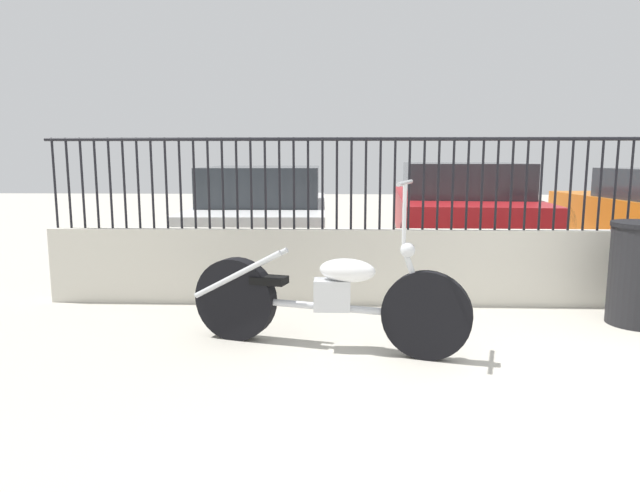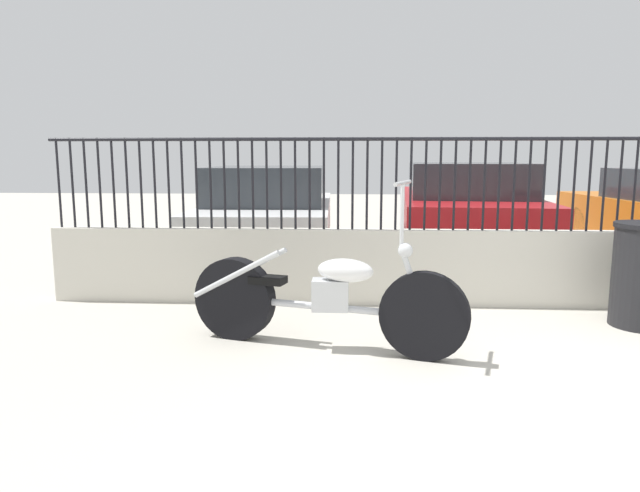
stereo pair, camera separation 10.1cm
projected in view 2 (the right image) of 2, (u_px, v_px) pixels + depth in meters
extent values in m
cube|color=beige|center=(532.00, 269.00, 5.67)|extent=(9.73, 0.18, 0.76)
cylinder|color=black|center=(59.00, 183.00, 5.83)|extent=(0.02, 0.02, 0.91)
cylinder|color=black|center=(72.00, 183.00, 5.82)|extent=(0.02, 0.02, 0.91)
cylinder|color=black|center=(86.00, 183.00, 5.81)|extent=(0.02, 0.02, 0.91)
cylinder|color=black|center=(100.00, 183.00, 5.80)|extent=(0.02, 0.02, 0.91)
cylinder|color=black|center=(113.00, 183.00, 5.80)|extent=(0.02, 0.02, 0.91)
cylinder|color=black|center=(127.00, 183.00, 5.79)|extent=(0.02, 0.02, 0.91)
cylinder|color=black|center=(141.00, 183.00, 5.78)|extent=(0.02, 0.02, 0.91)
cylinder|color=black|center=(155.00, 183.00, 5.77)|extent=(0.02, 0.02, 0.91)
cylinder|color=black|center=(169.00, 183.00, 5.76)|extent=(0.02, 0.02, 0.91)
cylinder|color=black|center=(182.00, 183.00, 5.75)|extent=(0.02, 0.02, 0.91)
cylinder|color=black|center=(196.00, 183.00, 5.74)|extent=(0.02, 0.02, 0.91)
cylinder|color=black|center=(210.00, 183.00, 5.74)|extent=(0.02, 0.02, 0.91)
cylinder|color=black|center=(224.00, 183.00, 5.73)|extent=(0.02, 0.02, 0.91)
cylinder|color=black|center=(239.00, 183.00, 5.72)|extent=(0.02, 0.02, 0.91)
cylinder|color=black|center=(253.00, 184.00, 5.71)|extent=(0.02, 0.02, 0.91)
cylinder|color=black|center=(267.00, 184.00, 5.70)|extent=(0.02, 0.02, 0.91)
cylinder|color=black|center=(281.00, 184.00, 5.69)|extent=(0.02, 0.02, 0.91)
cylinder|color=black|center=(295.00, 184.00, 5.68)|extent=(0.02, 0.02, 0.91)
cylinder|color=black|center=(310.00, 184.00, 5.68)|extent=(0.02, 0.02, 0.91)
cylinder|color=black|center=(324.00, 184.00, 5.67)|extent=(0.02, 0.02, 0.91)
cylinder|color=black|center=(338.00, 184.00, 5.66)|extent=(0.02, 0.02, 0.91)
cylinder|color=black|center=(353.00, 184.00, 5.65)|extent=(0.02, 0.02, 0.91)
cylinder|color=black|center=(367.00, 184.00, 5.64)|extent=(0.02, 0.02, 0.91)
cylinder|color=black|center=(382.00, 184.00, 5.63)|extent=(0.02, 0.02, 0.91)
cylinder|color=black|center=(396.00, 184.00, 5.62)|extent=(0.02, 0.02, 0.91)
cylinder|color=black|center=(411.00, 184.00, 5.62)|extent=(0.02, 0.02, 0.91)
cylinder|color=black|center=(425.00, 184.00, 5.61)|extent=(0.02, 0.02, 0.91)
cylinder|color=black|center=(440.00, 184.00, 5.60)|extent=(0.02, 0.02, 0.91)
cylinder|color=black|center=(455.00, 184.00, 5.59)|extent=(0.02, 0.02, 0.91)
cylinder|color=black|center=(470.00, 184.00, 5.58)|extent=(0.02, 0.02, 0.91)
cylinder|color=black|center=(484.00, 184.00, 5.57)|extent=(0.02, 0.02, 0.91)
cylinder|color=black|center=(499.00, 184.00, 5.57)|extent=(0.02, 0.02, 0.91)
cylinder|color=black|center=(514.00, 184.00, 5.56)|extent=(0.02, 0.02, 0.91)
cylinder|color=black|center=(529.00, 184.00, 5.55)|extent=(0.02, 0.02, 0.91)
cylinder|color=black|center=(544.00, 184.00, 5.54)|extent=(0.02, 0.02, 0.91)
cylinder|color=black|center=(559.00, 184.00, 5.53)|extent=(0.02, 0.02, 0.91)
cylinder|color=black|center=(574.00, 184.00, 5.52)|extent=(0.02, 0.02, 0.91)
cylinder|color=black|center=(589.00, 184.00, 5.51)|extent=(0.02, 0.02, 0.91)
cylinder|color=black|center=(604.00, 185.00, 5.51)|extent=(0.02, 0.02, 0.91)
cylinder|color=black|center=(620.00, 185.00, 5.50)|extent=(0.02, 0.02, 0.91)
cylinder|color=black|center=(635.00, 185.00, 5.49)|extent=(0.02, 0.02, 0.91)
cylinder|color=black|center=(539.00, 139.00, 5.48)|extent=(9.73, 0.04, 0.04)
cylinder|color=black|center=(424.00, 316.00, 4.17)|extent=(0.66, 0.27, 0.67)
cylinder|color=black|center=(235.00, 299.00, 4.68)|extent=(0.69, 0.32, 0.68)
cylinder|color=#B7BABF|center=(324.00, 307.00, 4.42)|extent=(1.39, 0.45, 0.06)
cube|color=silver|center=(330.00, 295.00, 4.39)|extent=(0.28, 0.18, 0.24)
ellipsoid|color=white|center=(345.00, 270.00, 4.32)|extent=(0.48, 0.31, 0.18)
cube|color=black|center=(268.00, 280.00, 4.55)|extent=(0.31, 0.23, 0.06)
cylinder|color=silver|center=(413.00, 282.00, 4.16)|extent=(0.22, 0.10, 0.51)
sphere|color=silver|center=(405.00, 250.00, 4.14)|extent=(0.11, 0.11, 0.11)
cylinder|color=silver|center=(402.00, 215.00, 4.11)|extent=(0.03, 0.03, 0.47)
cylinder|color=silver|center=(403.00, 183.00, 4.08)|extent=(0.17, 0.51, 0.03)
cylinder|color=silver|center=(236.00, 274.00, 4.56)|extent=(0.76, 0.26, 0.44)
cylinder|color=silver|center=(244.00, 271.00, 4.69)|extent=(0.76, 0.26, 0.44)
cylinder|color=black|center=(232.00, 224.00, 9.96)|extent=(0.13, 0.64, 0.64)
cylinder|color=black|center=(327.00, 224.00, 9.92)|extent=(0.13, 0.64, 0.64)
cylinder|color=black|center=(194.00, 249.00, 7.28)|extent=(0.13, 0.64, 0.64)
cylinder|color=black|center=(324.00, 249.00, 7.24)|extent=(0.13, 0.64, 0.64)
cube|color=silver|center=(270.00, 221.00, 8.57)|extent=(1.93, 4.42, 0.58)
cube|color=#2D3338|center=(268.00, 185.00, 8.27)|extent=(1.67, 2.15, 0.53)
cylinder|color=black|center=(405.00, 222.00, 10.25)|extent=(0.15, 0.65, 0.64)
cylinder|color=black|center=(504.00, 224.00, 10.03)|extent=(0.15, 0.65, 0.64)
cylinder|color=black|center=(409.00, 246.00, 7.48)|extent=(0.15, 0.65, 0.64)
cylinder|color=black|center=(546.00, 249.00, 7.26)|extent=(0.15, 0.65, 0.64)
cube|color=#AD191E|center=(464.00, 217.00, 8.72)|extent=(2.15, 4.68, 0.67)
cube|color=#2D3338|center=(467.00, 179.00, 8.41)|extent=(1.80, 2.30, 0.48)
cylinder|color=black|center=(579.00, 226.00, 9.70)|extent=(0.16, 0.65, 0.64)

